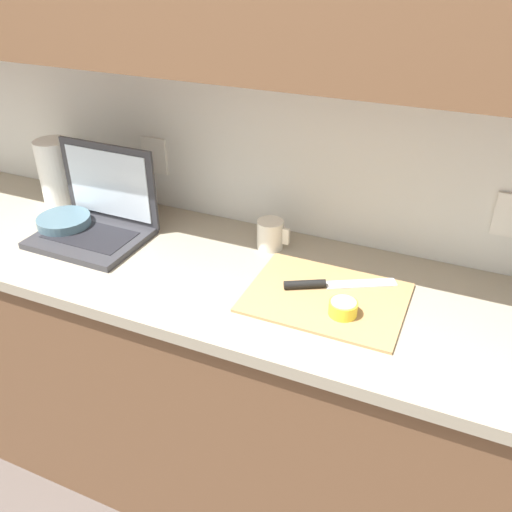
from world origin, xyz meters
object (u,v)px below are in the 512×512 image
cutting_board (326,297)px  bowl_white (65,224)px  knife (321,283)px  measuring_cup (271,234)px  laptop (98,216)px  lemon_half_cut (343,308)px  paper_towel_roll (57,172)px

cutting_board → bowl_white: bearing=178.4°
knife → measuring_cup: measuring_cup is taller
laptop → knife: laptop is taller
cutting_board → measuring_cup: size_ratio=4.02×
knife → measuring_cup: bearing=115.7°
laptop → lemon_half_cut: size_ratio=4.75×
laptop → measuring_cup: laptop is taller
cutting_board → lemon_half_cut: 0.09m
cutting_board → paper_towel_roll: size_ratio=1.82×
measuring_cup → paper_towel_roll: (-0.79, 0.00, 0.07)m
knife → lemon_half_cut: (0.09, -0.09, 0.01)m
laptop → lemon_half_cut: 0.82m
cutting_board → laptop: bearing=176.1°
knife → measuring_cup: 0.25m
cutting_board → lemon_half_cut: size_ratio=5.68×
laptop → knife: size_ratio=1.21×
lemon_half_cut → bowl_white: 0.93m
paper_towel_roll → lemon_half_cut: bearing=-12.8°
lemon_half_cut → measuring_cup: (-0.29, 0.24, 0.02)m
knife → bowl_white: size_ratio=1.70×
knife → lemon_half_cut: size_ratio=3.92×
lemon_half_cut → measuring_cup: size_ratio=0.71×
cutting_board → bowl_white: (-0.86, 0.02, 0.02)m
laptop → knife: bearing=-0.4°
laptop → measuring_cup: 0.54m
measuring_cup → bowl_white: measuring_cup is taller
lemon_half_cut → paper_towel_roll: size_ratio=0.32×
paper_towel_roll → laptop: bearing=-27.0°
lemon_half_cut → knife: bearing=132.3°
knife → laptop: bearing=150.6°
cutting_board → paper_towel_roll: bearing=169.5°
laptop → paper_towel_roll: laptop is taller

